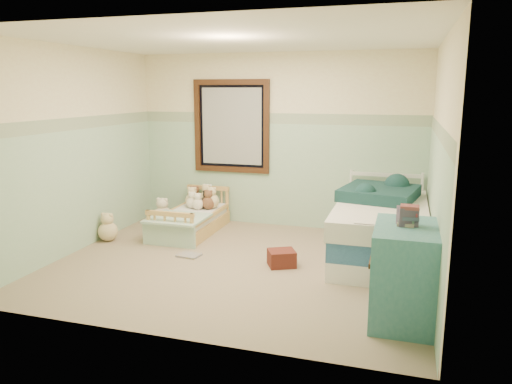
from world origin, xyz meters
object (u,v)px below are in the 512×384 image
(plush_floor_cream, at_px, (163,215))
(floor_book, at_px, (189,255))
(twin_bed_frame, at_px, (380,249))
(plush_floor_tan, at_px, (108,231))
(dresser, at_px, (404,273))
(red_pillow, at_px, (282,258))
(toddler_bed_frame, at_px, (191,226))

(plush_floor_cream, distance_m, floor_book, 1.56)
(twin_bed_frame, bearing_deg, plush_floor_tan, -173.89)
(twin_bed_frame, height_order, floor_book, twin_bed_frame)
(plush_floor_cream, relative_size, dresser, 0.33)
(twin_bed_frame, distance_m, red_pillow, 1.23)
(toddler_bed_frame, bearing_deg, dresser, -33.89)
(toddler_bed_frame, distance_m, red_pillow, 1.83)
(red_pillow, bearing_deg, dresser, -36.38)
(dresser, bearing_deg, red_pillow, 143.62)
(twin_bed_frame, height_order, dresser, dresser)
(plush_floor_cream, relative_size, floor_book, 1.04)
(dresser, bearing_deg, plush_floor_cream, 147.69)
(toddler_bed_frame, bearing_deg, floor_book, -67.27)
(twin_bed_frame, relative_size, dresser, 2.37)
(plush_floor_tan, xyz_separation_m, floor_book, (1.29, -0.26, -0.12))
(toddler_bed_frame, xyz_separation_m, twin_bed_frame, (2.61, -0.33, 0.02))
(toddler_bed_frame, relative_size, plush_floor_cream, 4.90)
(red_pillow, distance_m, floor_book, 1.16)
(plush_floor_tan, distance_m, red_pillow, 2.46)
(plush_floor_tan, xyz_separation_m, dresser, (3.78, -1.24, 0.29))
(plush_floor_cream, xyz_separation_m, plush_floor_tan, (-0.31, -0.96, -0.01))
(plush_floor_cream, distance_m, dresser, 4.11)
(plush_floor_cream, bearing_deg, floor_book, -51.12)
(plush_floor_cream, height_order, plush_floor_tan, plush_floor_cream)
(toddler_bed_frame, xyz_separation_m, dresser, (2.89, -1.94, 0.33))
(dresser, xyz_separation_m, floor_book, (-2.49, 0.98, -0.41))
(red_pillow, xyz_separation_m, floor_book, (-1.16, -0.00, -0.08))
(plush_floor_cream, bearing_deg, twin_bed_frame, -10.32)
(floor_book, bearing_deg, toddler_bed_frame, 119.95)
(toddler_bed_frame, height_order, twin_bed_frame, twin_bed_frame)
(plush_floor_cream, xyz_separation_m, floor_book, (0.98, -1.21, -0.13))
(twin_bed_frame, distance_m, dresser, 1.66)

